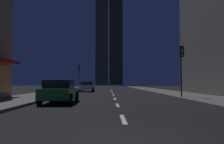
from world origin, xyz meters
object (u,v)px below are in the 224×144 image
at_px(car_parked_near, 60,91).
at_px(traffic_light_far_left, 79,71).
at_px(car_parked_far, 87,87).
at_px(traffic_light_near_right, 182,60).
at_px(fire_hydrant_far_left, 50,92).

height_order(car_parked_near, traffic_light_far_left, traffic_light_far_left).
bearing_deg(car_parked_far, traffic_light_near_right, -58.31).
xyz_separation_m(car_parked_far, fire_hydrant_far_left, (-2.30, -12.13, -0.29)).
height_order(car_parked_far, fire_hydrant_far_left, car_parked_far).
bearing_deg(traffic_light_near_right, traffic_light_far_left, 117.82).
height_order(traffic_light_near_right, traffic_light_far_left, same).
distance_m(fire_hydrant_far_left, traffic_light_far_left, 18.44).
distance_m(car_parked_near, traffic_light_near_right, 10.35).
height_order(car_parked_far, traffic_light_far_left, traffic_light_far_left).
relative_size(car_parked_far, traffic_light_near_right, 1.01).
relative_size(fire_hydrant_far_left, traffic_light_near_right, 0.16).
distance_m(car_parked_far, traffic_light_far_left, 6.85).
relative_size(car_parked_near, traffic_light_far_left, 1.01).
bearing_deg(traffic_light_far_left, fire_hydrant_far_left, -91.26).
xyz_separation_m(car_parked_near, traffic_light_far_left, (-1.90, 25.13, 2.45)).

